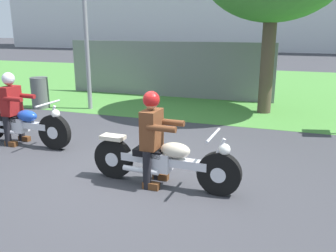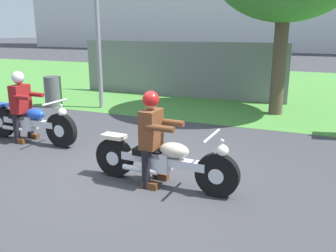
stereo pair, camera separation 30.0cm
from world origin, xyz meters
name	(u,v)px [view 2 (the right image)]	position (x,y,z in m)	size (l,w,h in m)	color
ground	(131,172)	(0.00, 0.00, 0.00)	(120.00, 120.00, 0.00)	#38383D
grass_verge	(244,86)	(0.00, 9.34, 0.00)	(60.00, 12.00, 0.01)	#478438
motorcycle_lead	(163,161)	(0.68, -0.25, 0.38)	(2.26, 0.66, 0.86)	black
rider_lead	(152,131)	(0.51, -0.24, 0.81)	(0.56, 0.48, 1.39)	black
motorcycle_follow	(30,122)	(-2.61, 0.64, 0.40)	(2.27, 0.66, 0.89)	black
rider_follow	(21,101)	(-2.78, 0.65, 0.83)	(0.56, 0.48, 1.41)	black
trash_can	(53,91)	(-4.45, 3.54, 0.44)	(0.48, 0.48, 0.88)	#595E5B
fence_segment	(178,69)	(-1.64, 6.40, 0.90)	(7.00, 0.06, 1.80)	slate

